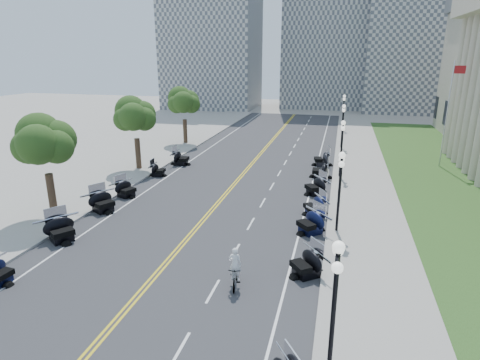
# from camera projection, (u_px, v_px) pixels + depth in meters

# --- Properties ---
(ground) EXTENTS (160.00, 160.00, 0.00)m
(ground) POSITION_uv_depth(u_px,v_px,m) (181.00, 246.00, 23.02)
(ground) COLOR gray
(road) EXTENTS (16.00, 90.00, 0.01)m
(road) POSITION_uv_depth(u_px,v_px,m) (228.00, 191.00, 32.27)
(road) COLOR #333335
(road) RESTS_ON ground
(centerline_yellow_a) EXTENTS (0.12, 90.00, 0.00)m
(centerline_yellow_a) POSITION_uv_depth(u_px,v_px,m) (227.00, 191.00, 32.29)
(centerline_yellow_a) COLOR yellow
(centerline_yellow_a) RESTS_ON road
(centerline_yellow_b) EXTENTS (0.12, 90.00, 0.00)m
(centerline_yellow_b) POSITION_uv_depth(u_px,v_px,m) (230.00, 191.00, 32.24)
(centerline_yellow_b) COLOR yellow
(centerline_yellow_b) RESTS_ON road
(edge_line_north) EXTENTS (0.12, 90.00, 0.00)m
(edge_line_north) POSITION_uv_depth(u_px,v_px,m) (309.00, 197.00, 30.77)
(edge_line_north) COLOR white
(edge_line_north) RESTS_ON road
(edge_line_south) EXTENTS (0.12, 90.00, 0.00)m
(edge_line_south) POSITION_uv_depth(u_px,v_px,m) (155.00, 185.00, 33.76)
(edge_line_south) COLOR white
(edge_line_south) RESTS_ON road
(lane_dash_4) EXTENTS (0.12, 2.00, 0.00)m
(lane_dash_4) POSITION_uv_depth(u_px,v_px,m) (180.00, 350.00, 14.86)
(lane_dash_4) COLOR white
(lane_dash_4) RESTS_ON road
(lane_dash_5) EXTENTS (0.12, 2.00, 0.00)m
(lane_dash_5) POSITION_uv_depth(u_px,v_px,m) (213.00, 291.00, 18.56)
(lane_dash_5) COLOR white
(lane_dash_5) RESTS_ON road
(lane_dash_6) EXTENTS (0.12, 2.00, 0.00)m
(lane_dash_6) POSITION_uv_depth(u_px,v_px,m) (235.00, 252.00, 22.26)
(lane_dash_6) COLOR white
(lane_dash_6) RESTS_ON road
(lane_dash_7) EXTENTS (0.12, 2.00, 0.00)m
(lane_dash_7) POSITION_uv_depth(u_px,v_px,m) (251.00, 224.00, 25.97)
(lane_dash_7) COLOR white
(lane_dash_7) RESTS_ON road
(lane_dash_8) EXTENTS (0.12, 2.00, 0.00)m
(lane_dash_8) POSITION_uv_depth(u_px,v_px,m) (263.00, 203.00, 29.67)
(lane_dash_8) COLOR white
(lane_dash_8) RESTS_ON road
(lane_dash_9) EXTENTS (0.12, 2.00, 0.00)m
(lane_dash_9) POSITION_uv_depth(u_px,v_px,m) (272.00, 186.00, 33.37)
(lane_dash_9) COLOR white
(lane_dash_9) RESTS_ON road
(lane_dash_10) EXTENTS (0.12, 2.00, 0.00)m
(lane_dash_10) POSITION_uv_depth(u_px,v_px,m) (279.00, 173.00, 37.07)
(lane_dash_10) COLOR white
(lane_dash_10) RESTS_ON road
(lane_dash_11) EXTENTS (0.12, 2.00, 0.00)m
(lane_dash_11) POSITION_uv_depth(u_px,v_px,m) (285.00, 162.00, 40.77)
(lane_dash_11) COLOR white
(lane_dash_11) RESTS_ON road
(lane_dash_12) EXTENTS (0.12, 2.00, 0.00)m
(lane_dash_12) POSITION_uv_depth(u_px,v_px,m) (290.00, 153.00, 44.47)
(lane_dash_12) COLOR white
(lane_dash_12) RESTS_ON road
(lane_dash_13) EXTENTS (0.12, 2.00, 0.00)m
(lane_dash_13) POSITION_uv_depth(u_px,v_px,m) (295.00, 146.00, 48.17)
(lane_dash_13) COLOR white
(lane_dash_13) RESTS_ON road
(lane_dash_14) EXTENTS (0.12, 2.00, 0.00)m
(lane_dash_14) POSITION_uv_depth(u_px,v_px,m) (298.00, 139.00, 51.87)
(lane_dash_14) COLOR white
(lane_dash_14) RESTS_ON road
(lane_dash_15) EXTENTS (0.12, 2.00, 0.00)m
(lane_dash_15) POSITION_uv_depth(u_px,v_px,m) (301.00, 134.00, 55.58)
(lane_dash_15) COLOR white
(lane_dash_15) RESTS_ON road
(lane_dash_16) EXTENTS (0.12, 2.00, 0.00)m
(lane_dash_16) POSITION_uv_depth(u_px,v_px,m) (304.00, 129.00, 59.28)
(lane_dash_16) COLOR white
(lane_dash_16) RESTS_ON road
(lane_dash_17) EXTENTS (0.12, 2.00, 0.00)m
(lane_dash_17) POSITION_uv_depth(u_px,v_px,m) (307.00, 125.00, 62.98)
(lane_dash_17) COLOR white
(lane_dash_17) RESTS_ON road
(lane_dash_18) EXTENTS (0.12, 2.00, 0.00)m
(lane_dash_18) POSITION_uv_depth(u_px,v_px,m) (309.00, 121.00, 66.68)
(lane_dash_18) COLOR white
(lane_dash_18) RESTS_ON road
(lane_dash_19) EXTENTS (0.12, 2.00, 0.00)m
(lane_dash_19) POSITION_uv_depth(u_px,v_px,m) (311.00, 117.00, 70.38)
(lane_dash_19) COLOR white
(lane_dash_19) RESTS_ON road
(sidewalk_north) EXTENTS (5.00, 90.00, 0.15)m
(sidewalk_north) POSITION_uv_depth(u_px,v_px,m) (364.00, 201.00, 29.79)
(sidewalk_north) COLOR #9E9991
(sidewalk_north) RESTS_ON ground
(sidewalk_south) EXTENTS (5.00, 90.00, 0.15)m
(sidewalk_south) POSITION_uv_depth(u_px,v_px,m) (112.00, 180.00, 34.70)
(sidewalk_south) COLOR #9E9991
(sidewalk_south) RESTS_ON ground
(lawn) EXTENTS (9.00, 60.00, 0.10)m
(lawn) POSITION_uv_depth(u_px,v_px,m) (442.00, 178.00, 35.56)
(lawn) COLOR #356023
(lawn) RESTS_ON ground
(distant_block_a) EXTENTS (18.00, 14.00, 26.00)m
(distant_block_a) POSITION_uv_depth(u_px,v_px,m) (212.00, 42.00, 80.72)
(distant_block_a) COLOR gray
(distant_block_a) RESTS_ON ground
(distant_block_b) EXTENTS (16.00, 12.00, 30.00)m
(distant_block_b) POSITION_uv_depth(u_px,v_px,m) (325.00, 31.00, 80.53)
(distant_block_b) COLOR gray
(distant_block_b) RESTS_ON ground
(distant_block_c) EXTENTS (20.00, 14.00, 22.00)m
(distant_block_c) POSITION_uv_depth(u_px,v_px,m) (421.00, 52.00, 74.73)
(distant_block_c) COLOR gray
(distant_block_c) RESTS_ON ground
(street_lamp_1) EXTENTS (0.50, 1.20, 4.90)m
(street_lamp_1) POSITION_uv_depth(u_px,v_px,m) (333.00, 312.00, 12.83)
(street_lamp_1) COLOR black
(street_lamp_1) RESTS_ON sidewalk_north
(street_lamp_2) EXTENTS (0.50, 1.20, 4.90)m
(street_lamp_2) POSITION_uv_depth(u_px,v_px,m) (339.00, 193.00, 23.93)
(street_lamp_2) COLOR black
(street_lamp_2) RESTS_ON sidewalk_north
(street_lamp_3) EXTENTS (0.50, 1.20, 4.90)m
(street_lamp_3) POSITION_uv_depth(u_px,v_px,m) (341.00, 149.00, 35.03)
(street_lamp_3) COLOR black
(street_lamp_3) RESTS_ON sidewalk_north
(street_lamp_4) EXTENTS (0.50, 1.20, 4.90)m
(street_lamp_4) POSITION_uv_depth(u_px,v_px,m) (342.00, 126.00, 46.14)
(street_lamp_4) COLOR black
(street_lamp_4) RESTS_ON sidewalk_north
(street_lamp_5) EXTENTS (0.50, 1.20, 4.90)m
(street_lamp_5) POSITION_uv_depth(u_px,v_px,m) (343.00, 113.00, 57.24)
(street_lamp_5) COLOR black
(street_lamp_5) RESTS_ON sidewalk_north
(flagpole) EXTENTS (1.10, 0.20, 10.00)m
(flagpole) POSITION_uv_depth(u_px,v_px,m) (447.00, 116.00, 37.67)
(flagpole) COLOR silver
(flagpole) RESTS_ON ground
(tree_2) EXTENTS (4.80, 4.80, 9.20)m
(tree_2) POSITION_uv_depth(u_px,v_px,m) (45.00, 148.00, 25.79)
(tree_2) COLOR #235619
(tree_2) RESTS_ON sidewalk_south
(tree_3) EXTENTS (4.80, 4.80, 9.20)m
(tree_3) POSITION_uv_depth(u_px,v_px,m) (135.00, 120.00, 36.89)
(tree_3) COLOR #235619
(tree_3) RESTS_ON sidewalk_south
(tree_4) EXTENTS (4.80, 4.80, 9.20)m
(tree_4) POSITION_uv_depth(u_px,v_px,m) (184.00, 105.00, 48.00)
(tree_4) COLOR #235619
(tree_4) RESTS_ON sidewalk_south
(motorcycle_n_5) EXTENTS (2.87, 2.87, 1.43)m
(motorcycle_n_5) POSITION_uv_depth(u_px,v_px,m) (307.00, 262.00, 19.70)
(motorcycle_n_5) COLOR black
(motorcycle_n_5) RESTS_ON road
(motorcycle_n_6) EXTENTS (3.04, 3.04, 1.51)m
(motorcycle_n_6) POSITION_uv_depth(u_px,v_px,m) (311.00, 221.00, 24.45)
(motorcycle_n_6) COLOR black
(motorcycle_n_6) RESTS_ON road
(motorcycle_n_7) EXTENTS (2.69, 2.69, 1.38)m
(motorcycle_n_7) POSITION_uv_depth(u_px,v_px,m) (315.00, 205.00, 27.33)
(motorcycle_n_7) COLOR black
(motorcycle_n_7) RESTS_ON road
(motorcycle_n_8) EXTENTS (2.97, 2.97, 1.50)m
(motorcycle_n_8) POSITION_uv_depth(u_px,v_px,m) (316.00, 185.00, 31.24)
(motorcycle_n_8) COLOR black
(motorcycle_n_8) RESTS_ON road
(motorcycle_n_9) EXTENTS (2.26, 2.26, 1.54)m
(motorcycle_n_9) POSITION_uv_depth(u_px,v_px,m) (320.00, 169.00, 35.49)
(motorcycle_n_9) COLOR black
(motorcycle_n_9) RESTS_ON road
(motorcycle_n_10) EXTENTS (2.62, 2.62, 1.57)m
(motorcycle_n_10) POSITION_uv_depth(u_px,v_px,m) (322.00, 158.00, 39.40)
(motorcycle_n_10) COLOR black
(motorcycle_n_10) RESTS_ON road
(motorcycle_s_5) EXTENTS (3.12, 3.12, 1.57)m
(motorcycle_s_5) POSITION_uv_depth(u_px,v_px,m) (61.00, 228.00, 23.39)
(motorcycle_s_5) COLOR black
(motorcycle_s_5) RESTS_ON road
(motorcycle_s_6) EXTENTS (3.01, 3.01, 1.54)m
(motorcycle_s_6) POSITION_uv_depth(u_px,v_px,m) (102.00, 201.00, 27.83)
(motorcycle_s_6) COLOR black
(motorcycle_s_6) RESTS_ON road
(motorcycle_s_7) EXTENTS (2.53, 2.53, 1.37)m
(motorcycle_s_7) POSITION_uv_depth(u_px,v_px,m) (126.00, 188.00, 30.76)
(motorcycle_s_7) COLOR black
(motorcycle_s_7) RESTS_ON road
(motorcycle_s_8) EXTENTS (1.91, 1.91, 1.25)m
(motorcycle_s_8) POSITION_uv_depth(u_px,v_px,m) (158.00, 169.00, 36.05)
(motorcycle_s_8) COLOR black
(motorcycle_s_8) RESTS_ON road
(motorcycle_s_9) EXTENTS (2.29, 2.29, 1.54)m
(motorcycle_s_9) POSITION_uv_depth(u_px,v_px,m) (181.00, 157.00, 39.68)
(motorcycle_s_9) COLOR black
(motorcycle_s_9) RESTS_ON road
(bicycle) EXTENTS (0.84, 1.96, 1.14)m
(bicycle) POSITION_uv_depth(u_px,v_px,m) (235.00, 276.00, 18.80)
(bicycle) COLOR #A51414
(bicycle) RESTS_ON road
(cyclist_rider) EXTENTS (0.61, 0.40, 1.67)m
(cyclist_rider) POSITION_uv_depth(u_px,v_px,m) (235.00, 249.00, 18.38)
(cyclist_rider) COLOR white
(cyclist_rider) RESTS_ON bicycle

